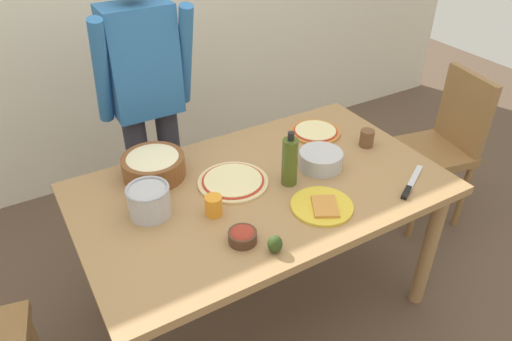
% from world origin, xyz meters
% --- Properties ---
extents(ground, '(8.00, 8.00, 0.00)m').
position_xyz_m(ground, '(0.00, 0.00, 0.00)').
color(ground, brown).
extents(dining_table, '(1.60, 0.96, 0.76)m').
position_xyz_m(dining_table, '(0.00, 0.00, 0.67)').
color(dining_table, '#A37A4C').
rests_on(dining_table, ground).
extents(person_cook, '(0.49, 0.25, 1.62)m').
position_xyz_m(person_cook, '(-0.24, 0.76, 0.94)').
color(person_cook, '#2D2D38').
rests_on(person_cook, ground).
extents(chair_wooden_right, '(0.47, 0.47, 0.95)m').
position_xyz_m(chair_wooden_right, '(1.32, 0.10, 0.54)').
color(chair_wooden_right, olive).
rests_on(chair_wooden_right, ground).
extents(pizza_raw_on_board, '(0.31, 0.31, 0.02)m').
position_xyz_m(pizza_raw_on_board, '(-0.10, 0.08, 0.77)').
color(pizza_raw_on_board, beige).
rests_on(pizza_raw_on_board, dining_table).
extents(pizza_cooked_on_tray, '(0.26, 0.26, 0.02)m').
position_xyz_m(pizza_cooked_on_tray, '(0.48, 0.26, 0.77)').
color(pizza_cooked_on_tray, '#C67A33').
rests_on(pizza_cooked_on_tray, dining_table).
extents(plate_with_slice, '(0.26, 0.26, 0.02)m').
position_xyz_m(plate_with_slice, '(0.14, -0.26, 0.77)').
color(plate_with_slice, gold).
rests_on(plate_with_slice, dining_table).
extents(popcorn_bowl, '(0.28, 0.28, 0.11)m').
position_xyz_m(popcorn_bowl, '(-0.38, 0.31, 0.82)').
color(popcorn_bowl, brown).
rests_on(popcorn_bowl, dining_table).
extents(mixing_bowl_steel, '(0.20, 0.20, 0.08)m').
position_xyz_m(mixing_bowl_steel, '(0.31, -0.01, 0.80)').
color(mixing_bowl_steel, '#B7B7BC').
rests_on(mixing_bowl_steel, dining_table).
extents(small_sauce_bowl, '(0.11, 0.11, 0.06)m').
position_xyz_m(small_sauce_bowl, '(-0.25, -0.27, 0.79)').
color(small_sauce_bowl, '#4C2D1E').
rests_on(small_sauce_bowl, dining_table).
extents(olive_oil_bottle, '(0.07, 0.07, 0.26)m').
position_xyz_m(olive_oil_bottle, '(0.11, -0.04, 0.87)').
color(olive_oil_bottle, '#47561E').
rests_on(olive_oil_bottle, dining_table).
extents(steel_pot, '(0.17, 0.17, 0.13)m').
position_xyz_m(steel_pot, '(-0.49, 0.06, 0.83)').
color(steel_pot, '#B7B7BC').
rests_on(steel_pot, dining_table).
extents(cup_orange, '(0.07, 0.07, 0.08)m').
position_xyz_m(cup_orange, '(-0.27, -0.07, 0.80)').
color(cup_orange, orange).
rests_on(cup_orange, dining_table).
extents(cup_small_brown, '(0.07, 0.07, 0.08)m').
position_xyz_m(cup_small_brown, '(0.62, 0.03, 0.80)').
color(cup_small_brown, brown).
rests_on(cup_small_brown, dining_table).
extents(chef_knife, '(0.26, 0.17, 0.02)m').
position_xyz_m(chef_knife, '(0.56, -0.34, 0.77)').
color(chef_knife, silver).
rests_on(chef_knife, dining_table).
extents(avocado, '(0.06, 0.06, 0.07)m').
position_xyz_m(avocado, '(-0.17, -0.38, 0.80)').
color(avocado, '#2D4219').
rests_on(avocado, dining_table).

